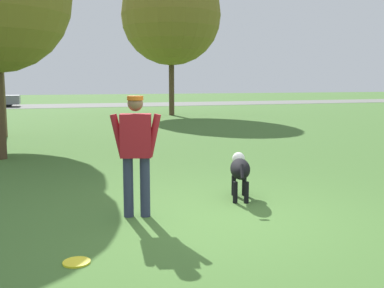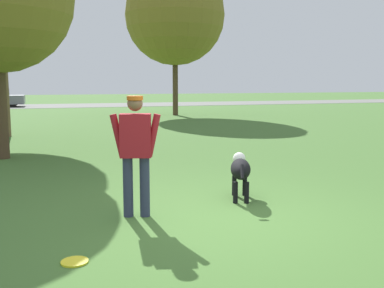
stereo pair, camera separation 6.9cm
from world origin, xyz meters
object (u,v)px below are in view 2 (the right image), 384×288
object	(u,v)px
person	(136,147)
frisbee	(75,262)
dog	(240,169)
tree_far_right	(175,15)

from	to	relation	value
person	frisbee	world-z (taller)	person
person	dog	bearing A→B (deg)	29.61
dog	frisbee	world-z (taller)	dog
person	tree_far_right	distance (m)	18.63
dog	tree_far_right	bearing A→B (deg)	8.55
frisbee	person	bearing A→B (deg)	56.60
person	tree_far_right	world-z (taller)	tree_far_right
person	dog	size ratio (longest dim) A/B	1.47
tree_far_right	frisbee	bearing A→B (deg)	-108.76
person	dog	distance (m)	1.79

